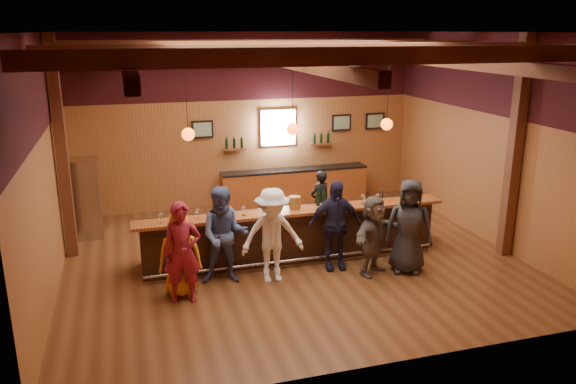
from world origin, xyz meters
The scene contains 27 objects.
room centered at (0.00, 0.06, 3.21)m, with size 9.04×9.00×4.52m.
bar_counter centered at (0.02, 0.15, 0.52)m, with size 6.30×1.07×1.11m.
back_bar_cabinet centered at (1.20, 3.72, 0.48)m, with size 4.00×0.52×0.95m.
window centered at (0.80, 3.95, 2.05)m, with size 0.95×0.09×0.95m.
framed_pictures centered at (1.67, 3.94, 2.10)m, with size 5.35×0.05×0.45m.
wine_shelves centered at (0.80, 3.88, 1.62)m, with size 3.00×0.18×0.30m.
pendant_lights centered at (0.00, 0.00, 2.71)m, with size 4.24×0.24×1.37m.
stainless_fridge centered at (-4.10, 2.60, 0.90)m, with size 0.70×0.70×1.80m, color silver.
customer_orange centered at (-2.36, -1.00, 0.77)m, with size 0.75×0.49×1.53m, color orange.
customer_redvest centered at (-2.33, -1.24, 0.89)m, with size 0.65×0.43×1.79m, color maroon.
customer_denim centered at (-1.51, -0.70, 0.92)m, with size 0.89×0.70×1.84m, color #495A92.
customer_white centered at (-0.65, -0.88, 0.90)m, with size 1.16×0.67×1.80m, color white.
customer_navy centered at (0.66, -0.68, 0.90)m, with size 1.05×0.44×1.80m, color #201D3A.
customer_brown centered at (1.28, -1.11, 0.78)m, with size 1.44×0.46×1.56m, color #5E524B.
customer_dark centered at (1.96, -1.22, 0.92)m, with size 0.90×0.59×1.85m, color #29292C.
bartender centered at (1.07, 1.33, 0.74)m, with size 0.54×0.35×1.48m, color black.
ice_bucket centered at (0.03, -0.09, 1.24)m, with size 0.23×0.23×0.25m, color brown.
bottle_a centered at (0.54, -0.02, 1.26)m, with size 0.08×0.08×0.38m.
bottle_b centered at (0.66, -0.04, 1.25)m, with size 0.08×0.08×0.35m.
glass_a centered at (-2.60, -0.23, 1.25)m, with size 0.08×0.08×0.19m.
glass_b centered at (-1.92, -0.17, 1.25)m, with size 0.09×0.09×0.20m.
glass_c centered at (-1.28, -0.17, 1.24)m, with size 0.08×0.08×0.19m.
glass_d centered at (-1.04, -0.21, 1.25)m, with size 0.09×0.09×0.19m.
glass_e centered at (-0.62, -0.13, 1.24)m, with size 0.08×0.08×0.18m.
glass_f centered at (0.82, -0.13, 1.24)m, with size 0.08×0.08×0.18m.
glass_g centered at (1.47, -0.16, 1.25)m, with size 0.09×0.09×0.20m.
glass_h centered at (1.78, -0.19, 1.25)m, with size 0.08×0.08×0.19m.
Camera 1 is at (-3.12, -10.27, 4.55)m, focal length 35.00 mm.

